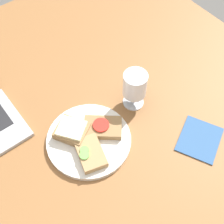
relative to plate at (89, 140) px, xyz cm
name	(u,v)px	position (x,y,z in cm)	size (l,w,h in cm)	color
wooden_table	(89,131)	(2.49, 3.73, -2.23)	(140.00, 140.00, 3.00)	brown
plate	(89,140)	(0.00, 0.00, 0.00)	(25.06, 25.06, 1.45)	silver
sandwich_with_tomato	(103,127)	(5.23, 0.09, 1.85)	(13.25, 12.76, 2.62)	#937047
sandwich_with_cheese	(72,130)	(-2.69, 4.52, 2.30)	(11.38, 11.80, 3.35)	#937047
sandwich_with_cucumber	(90,153)	(-2.64, -4.57, 1.83)	(9.49, 12.02, 2.60)	#A88456
wine_glass	(135,86)	(19.60, 2.80, 7.60)	(7.34, 7.34, 13.21)	white
napkin	(200,139)	(26.40, -19.88, -0.53)	(13.27, 11.46, 0.40)	#33598C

